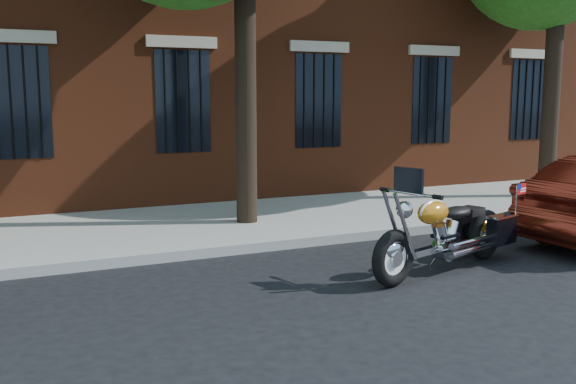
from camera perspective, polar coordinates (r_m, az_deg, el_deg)
name	(u,v)px	position (r m, az deg, el deg)	size (l,w,h in m)	color
ground	(291,275)	(8.46, 0.26, -7.41)	(120.00, 120.00, 0.00)	black
curb	(252,247)	(9.67, -3.20, -4.91)	(40.00, 0.16, 0.15)	gray
sidewalk	(213,224)	(11.40, -6.66, -2.86)	(40.00, 3.60, 0.15)	gray
motorcycle	(450,234)	(8.85, 14.18, -3.68)	(2.87, 1.32, 1.45)	black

